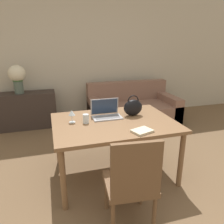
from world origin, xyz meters
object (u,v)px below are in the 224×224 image
at_px(wine_glass, 72,113).
at_px(flower_vase, 17,76).
at_px(chair, 132,181).
at_px(drinking_glass, 86,119).
at_px(handbag, 133,107).
at_px(couch, 132,110).
at_px(laptop, 106,112).

xyz_separation_m(wine_glass, flower_vase, (-0.77, 1.87, 0.19)).
relative_size(chair, flower_vase, 1.76).
bearing_deg(drinking_glass, chair, -75.65).
bearing_deg(flower_vase, handbag, -49.85).
height_order(wine_glass, handbag, handbag).
xyz_separation_m(wine_glass, handbag, (0.79, 0.03, -0.00)).
bearing_deg(couch, drinking_glass, -127.62).
height_order(laptop, drinking_glass, laptop).
relative_size(laptop, handbag, 1.34).
height_order(chair, couch, chair).
bearing_deg(drinking_glass, couch, 52.38).
bearing_deg(chair, drinking_glass, 110.44).
height_order(drinking_glass, handbag, handbag).
height_order(laptop, handbag, handbag).
distance_m(couch, wine_glass, 2.16).
xyz_separation_m(couch, flower_vase, (-2.16, 0.33, 0.75)).
relative_size(couch, handbag, 6.46).
height_order(chair, drinking_glass, chair).
height_order(couch, laptop, laptop).
bearing_deg(chair, laptop, 93.23).
bearing_deg(flower_vase, drinking_glass, -64.55).
bearing_deg(handbag, wine_glass, -177.96).
xyz_separation_m(drinking_glass, wine_glass, (-0.15, 0.07, 0.06)).
distance_m(couch, flower_vase, 2.31).
bearing_deg(drinking_glass, laptop, 27.20).
height_order(laptop, flower_vase, flower_vase).
height_order(chair, flower_vase, flower_vase).
distance_m(wine_glass, flower_vase, 2.03).
bearing_deg(handbag, flower_vase, 130.15).
height_order(couch, wine_glass, wine_glass).
distance_m(wine_glass, handbag, 0.79).
bearing_deg(couch, wine_glass, -132.09).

